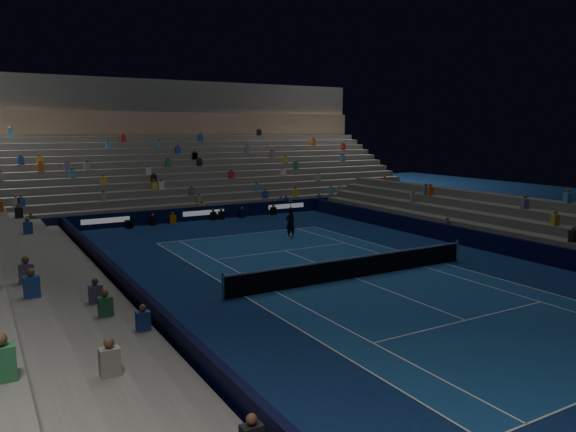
{
  "coord_description": "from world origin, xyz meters",
  "views": [
    {
      "loc": [
        -14.54,
        -19.11,
        6.6
      ],
      "look_at": [
        0.0,
        6.0,
        2.0
      ],
      "focal_mm": 34.14,
      "sensor_mm": 36.0,
      "label": 1
    }
  ],
  "objects": [
    {
      "name": "broadcast_camera",
      "position": [
        -5.6,
        17.79,
        0.28
      ],
      "size": [
        0.47,
        0.87,
        0.53
      ],
      "color": "black",
      "rests_on": "ground"
    },
    {
      "name": "tennis_net",
      "position": [
        0.0,
        0.0,
        0.5
      ],
      "size": [
        12.9,
        0.1,
        1.1
      ],
      "color": "#B2B2B7",
      "rests_on": "ground"
    },
    {
      "name": "grandstand_main",
      "position": [
        0.0,
        27.9,
        3.38
      ],
      "size": [
        44.0,
        15.2,
        11.2
      ],
      "color": "slate",
      "rests_on": "ground"
    },
    {
      "name": "grandstand_east",
      "position": [
        13.17,
        0.0,
        0.92
      ],
      "size": [
        5.0,
        37.0,
        2.5
      ],
      "color": "#5E5E5A",
      "rests_on": "ground"
    },
    {
      "name": "grandstand_west",
      "position": [
        -13.17,
        0.0,
        0.92
      ],
      "size": [
        5.0,
        37.0,
        2.5
      ],
      "color": "slate",
      "rests_on": "ground"
    },
    {
      "name": "sponsor_barrier_east",
      "position": [
        9.7,
        0.0,
        0.5
      ],
      "size": [
        0.25,
        37.0,
        1.0
      ],
      "primitive_type": "cube",
      "color": "black",
      "rests_on": "ground"
    },
    {
      "name": "sponsor_barrier_far",
      "position": [
        0.0,
        18.5,
        0.5
      ],
      "size": [
        44.0,
        0.25,
        1.0
      ],
      "primitive_type": "cube",
      "color": "black",
      "rests_on": "ground"
    },
    {
      "name": "tennis_player",
      "position": [
        2.09,
        9.32,
        0.96
      ],
      "size": [
        0.77,
        0.58,
        1.92
      ],
      "primitive_type": "imported",
      "rotation": [
        0.0,
        0.0,
        3.33
      ],
      "color": "black",
      "rests_on": "ground"
    },
    {
      "name": "court_surface",
      "position": [
        0.0,
        0.0,
        0.01
      ],
      "size": [
        10.97,
        23.77,
        0.01
      ],
      "primitive_type": "cube",
      "color": "navy",
      "rests_on": "ground"
    },
    {
      "name": "ground",
      "position": [
        0.0,
        0.0,
        0.0
      ],
      "size": [
        90.0,
        90.0,
        0.0
      ],
      "primitive_type": "plane",
      "color": "#0D2350",
      "rests_on": "ground"
    },
    {
      "name": "sponsor_barrier_west",
      "position": [
        -9.7,
        0.0,
        0.5
      ],
      "size": [
        0.25,
        37.0,
        1.0
      ],
      "primitive_type": "cube",
      "color": "black",
      "rests_on": "ground"
    }
  ]
}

